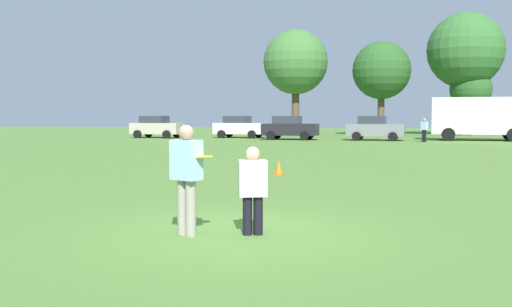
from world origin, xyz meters
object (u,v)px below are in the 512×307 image
parked_car_near_left (157,127)px  parked_car_center (290,128)px  player_defender (253,186)px  traffic_cone (279,168)px  box_truck (489,117)px  player_thrower (186,173)px  bystander_sideline_watcher (424,129)px  parked_car_mid_right (375,128)px  parked_car_mid_left (239,127)px  frisbee (204,157)px

parked_car_near_left → parked_car_center: size_ratio=1.00×
player_defender → parked_car_near_left: (-17.06, 36.88, 0.15)m
player_defender → parked_car_center: size_ratio=0.33×
traffic_cone → parked_car_center: (-4.34, 26.66, 0.69)m
box_truck → player_defender: bearing=-103.3°
traffic_cone → parked_car_center: size_ratio=0.11×
traffic_cone → parked_car_near_left: parked_car_near_left is taller
player_thrower → bystander_sideline_watcher: 34.71m
player_defender → parked_car_mid_right: (0.70, 36.05, 0.15)m
bystander_sideline_watcher → parked_car_mid_left: bearing=163.1°
player_thrower → parked_car_center: 36.51m
traffic_cone → parked_car_near_left: 31.76m
player_thrower → bystander_sideline_watcher: player_thrower is taller
parked_car_mid_left → parked_car_mid_right: size_ratio=1.00×
player_defender → frisbee: bearing=-155.5°
frisbee → parked_car_center: bearing=97.9°
traffic_cone → bystander_sideline_watcher: 25.41m
box_truck → bystander_sideline_watcher: size_ratio=5.17×
player_defender → frisbee: size_ratio=5.12×
frisbee → parked_car_mid_right: 36.39m
player_thrower → parked_car_mid_left: (-9.37, 38.74, -0.06)m
box_truck → parked_car_mid_left: bearing=177.0°
parked_car_near_left → parked_car_mid_right: 17.78m
bystander_sideline_watcher → parked_car_center: bearing=169.3°
player_thrower → traffic_cone: bearing=92.3°
parked_car_center → frisbee: bearing=-82.1°
parked_car_near_left → box_truck: (25.94, 0.60, 0.83)m
parked_car_center → bystander_sideline_watcher: parked_car_center is taller
parked_car_near_left → player_thrower: bearing=-66.6°
traffic_cone → parked_car_mid_right: bearing=85.5°
frisbee → bystander_sideline_watcher: bystander_sideline_watcher is taller
frisbee → player_defender: bearing=24.5°
parked_car_near_left → parked_car_mid_left: same height
frisbee → parked_car_mid_left: parked_car_mid_left is taller
parked_car_center → player_thrower: bearing=-82.6°
player_defender → traffic_cone: size_ratio=2.92×
traffic_cone → parked_car_mid_left: 30.56m
parked_car_center → bystander_sideline_watcher: bearing=-10.7°
frisbee → player_thrower: bearing=171.1°
parked_car_mid_right → parked_car_near_left: bearing=177.3°
parked_car_mid_right → bystander_sideline_watcher: size_ratio=2.58×
player_defender → parked_car_near_left: bearing=114.8°
frisbee → parked_car_near_left: parked_car_near_left is taller
frisbee → parked_car_center: parked_car_center is taller
parked_car_mid_left → box_truck: bearing=-3.0°
player_defender → bystander_sideline_watcher: size_ratio=0.84×
parked_car_center → box_truck: 14.71m
bystander_sideline_watcher → player_defender: bearing=-97.0°
parked_car_center → parked_car_mid_right: (6.43, 0.12, 0.00)m
parked_car_near_left → parked_car_center: 11.37m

